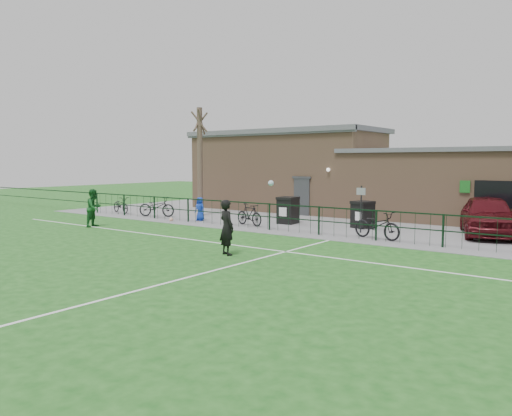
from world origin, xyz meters
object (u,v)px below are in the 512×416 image
Objects in this scene: wheelie_bin_right at (363,215)px; bicycle_e at (377,225)px; wheelie_bin_left at (288,211)px; bare_tree at (200,162)px; bicycle_d at (249,215)px; bicycle_a at (121,205)px; car_maroon at (488,215)px; ball_ground at (171,219)px; spectator_child at (200,209)px; bicycle_c at (157,207)px; outfield_player at (94,208)px; sign_post at (361,209)px.

wheelie_bin_right is 0.55× the size of bicycle_e.
wheelie_bin_left reaches higher than bicycle_e.
bare_tree is at bearing 173.81° from wheelie_bin_left.
bicycle_a is at bearing 101.56° from bicycle_d.
car_maroon is 23.81× the size of ball_ground.
wheelie_bin_right is 0.94× the size of spectator_child.
wheelie_bin_right is 0.55× the size of bicycle_c.
wheelie_bin_left reaches higher than bicycle_d.
wheelie_bin_right reaches higher than ball_ground.
outfield_player reaches higher than car_maroon.
wheelie_bin_left is 0.70× the size of bicycle_d.
sign_post is at bearing 57.60° from bicycle_e.
sign_post is 1.14× the size of outfield_player.
sign_post is 1.15× the size of bicycle_d.
wheelie_bin_left is 0.69× the size of outfield_player.
ball_ground is at bearing -136.05° from spectator_child.
sign_post is at bearing -53.34° from wheelie_bin_right.
wheelie_bin_right is at bearing 5.92° from wheelie_bin_left.
bare_tree reaches higher than bicycle_c.
bicycle_e is at bearing -41.13° from wheelie_bin_right.
bicycle_c is at bearing -172.34° from wheelie_bin_left.
wheelie_bin_right is at bearing 46.49° from bicycle_e.
sign_post is at bearing -5.04° from bare_tree.
spectator_child is at bearing 100.33° from bicycle_e.
car_maroon is at bearing 14.48° from spectator_child.
bicycle_c is at bearing -78.68° from bicycle_a.
bicycle_c is (3.17, -0.06, 0.07)m from bicycle_a.
outfield_player is (-0.78, -6.39, -2.12)m from bare_tree.
wheelie_bin_left reaches higher than ball_ground.
bicycle_a is (-10.68, -1.65, -0.14)m from wheelie_bin_left.
wheelie_bin_left is at bearing 21.99° from spectator_child.
car_maroon is at bearing 27.85° from sign_post.
wheelie_bin_right reaches higher than bicycle_d.
spectator_child is at bearing -78.02° from bicycle_a.
spectator_child is 5.19m from outfield_player.
bare_tree is 3.46× the size of bicycle_d.
bicycle_c is 1.17× the size of outfield_player.
bicycle_c is (-1.58, -1.82, -2.44)m from bare_tree.
wheelie_bin_right is 3.31m from bicycle_e.
wheelie_bin_left is 4.29m from sign_post.
wheelie_bin_left is 0.59× the size of bicycle_c.
wheelie_bin_right is 14.46m from bicycle_a.
wheelie_bin_right is 1.67m from sign_post.
wheelie_bin_left is 1.07× the size of wheelie_bin_right.
sign_post is 12.21m from outfield_player.
car_maroon is 19.64m from bicycle_a.
car_maroon reaches higher than bicycle_c.
spectator_child is (-9.72, 0.33, 0.06)m from bicycle_e.
bicycle_e is (5.46, -2.03, -0.06)m from wheelie_bin_left.
wheelie_bin_right is at bearing -49.73° from bicycle_d.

